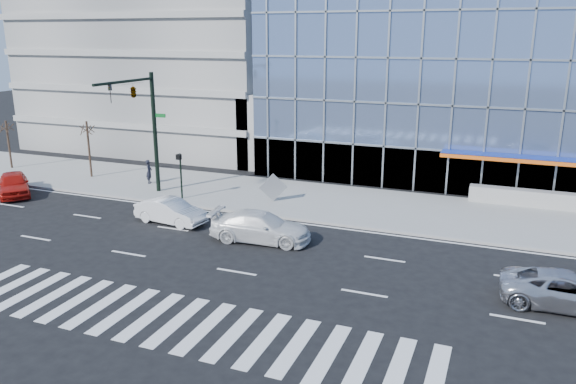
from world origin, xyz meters
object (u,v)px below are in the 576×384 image
(traffic_signal, at_px, (140,105))
(silver_suv, at_px, (568,291))
(ped_signal_post, at_px, (180,169))
(white_suv, at_px, (261,227))
(white_sedan, at_px, (171,211))
(red_sedan, at_px, (14,184))
(street_tree_far, at_px, (6,127))
(street_tree_near, at_px, (87,129))
(tilted_panel, at_px, (273,187))
(pedestrian, at_px, (149,172))

(traffic_signal, height_order, silver_suv, traffic_signal)
(ped_signal_post, bearing_deg, white_suv, -31.58)
(silver_suv, distance_m, white_sedan, 20.65)
(traffic_signal, xyz_separation_m, white_sedan, (4.36, -3.74, -5.45))
(white_suv, height_order, red_sedan, red_sedan)
(street_tree_far, distance_m, silver_suv, 41.05)
(street_tree_near, xyz_separation_m, silver_suv, (31.79, -9.71, -3.07))
(white_suv, relative_size, white_sedan, 1.24)
(ped_signal_post, relative_size, white_sedan, 0.69)
(traffic_signal, bearing_deg, white_sedan, -40.62)
(street_tree_near, bearing_deg, street_tree_far, 180.00)
(street_tree_near, relative_size, tilted_panel, 3.25)
(ped_signal_post, relative_size, tilted_panel, 2.31)
(ped_signal_post, height_order, pedestrian, ped_signal_post)
(traffic_signal, relative_size, tilted_panel, 6.15)
(street_tree_near, distance_m, silver_suv, 33.38)
(white_sedan, xyz_separation_m, red_sedan, (-13.09, 1.08, 0.07))
(ped_signal_post, relative_size, white_suv, 0.56)
(traffic_signal, xyz_separation_m, street_tree_far, (-15.00, 2.93, -2.72))
(traffic_signal, bearing_deg, silver_suv, -15.30)
(pedestrian, bearing_deg, white_suv, -144.68)
(street_tree_far, bearing_deg, street_tree_near, 0.00)
(street_tree_far, bearing_deg, silver_suv, -13.72)
(white_suv, bearing_deg, tilted_panel, 11.77)
(pedestrian, bearing_deg, traffic_signal, -172.07)
(red_sedan, relative_size, tilted_panel, 3.54)
(silver_suv, height_order, pedestrian, pedestrian)
(traffic_signal, relative_size, silver_suv, 1.56)
(ped_signal_post, relative_size, red_sedan, 0.65)
(street_tree_far, relative_size, tilted_panel, 2.98)
(street_tree_near, height_order, white_suv, street_tree_near)
(silver_suv, height_order, tilted_panel, tilted_panel)
(street_tree_far, relative_size, white_suv, 0.72)
(traffic_signal, bearing_deg, street_tree_far, 168.95)
(street_tree_far, bearing_deg, pedestrian, -0.00)
(street_tree_near, height_order, white_sedan, street_tree_near)
(ped_signal_post, bearing_deg, street_tree_near, 164.94)
(tilted_panel, bearing_deg, ped_signal_post, 165.59)
(street_tree_near, distance_m, tilted_panel, 15.58)
(street_tree_near, distance_m, white_sedan, 13.53)
(ped_signal_post, relative_size, street_tree_far, 0.78)
(traffic_signal, relative_size, pedestrian, 4.67)
(street_tree_near, xyz_separation_m, street_tree_far, (-8.00, 0.00, -0.33))
(street_tree_near, height_order, pedestrian, street_tree_near)
(street_tree_far, height_order, white_sedan, street_tree_far)
(traffic_signal, relative_size, ped_signal_post, 2.67)
(ped_signal_post, distance_m, tilted_panel, 6.14)
(street_tree_near, xyz_separation_m, white_sedan, (11.36, -6.67, -3.07))
(traffic_signal, height_order, street_tree_far, traffic_signal)
(street_tree_near, relative_size, red_sedan, 0.92)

